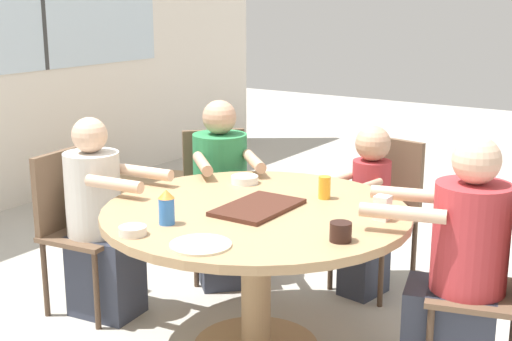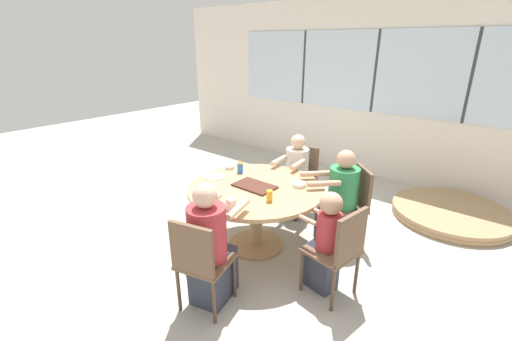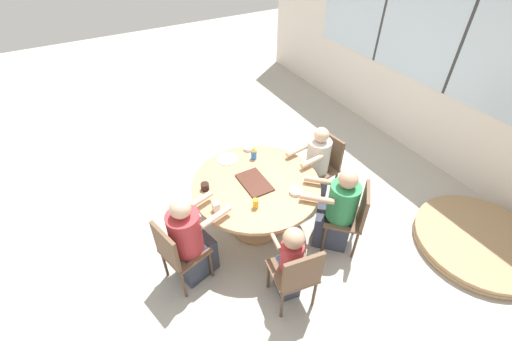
{
  "view_description": "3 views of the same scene",
  "coord_description": "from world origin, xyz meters",
  "px_view_note": "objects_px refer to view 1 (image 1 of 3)",
  "views": [
    {
      "loc": [
        -2.61,
        -1.72,
        1.67
      ],
      "look_at": [
        0.0,
        0.0,
        0.89
      ],
      "focal_mm": 50.0,
      "sensor_mm": 36.0,
      "label": 1
    },
    {
      "loc": [
        2.09,
        -2.51,
        2.13
      ],
      "look_at": [
        0.0,
        0.0,
        0.89
      ],
      "focal_mm": 24.0,
      "sensor_mm": 36.0,
      "label": 2
    },
    {
      "loc": [
        2.43,
        -1.36,
        3.22
      ],
      "look_at": [
        0.0,
        0.0,
        0.89
      ],
      "focal_mm": 24.0,
      "sensor_mm": 36.0,
      "label": 3
    }
  ],
  "objects_px": {
    "coffee_mug": "(341,232)",
    "person_woman_green_shirt": "(459,276)",
    "sippy_cup": "(167,207)",
    "chair_for_man_blue_shirt": "(217,189)",
    "chair_for_toddler": "(383,201)",
    "bowl_cereal": "(245,180)",
    "folded_table_stack": "(142,197)",
    "person_man_teal_shirt": "(100,228)",
    "chair_for_woman_green_shirt": "(501,277)",
    "juice_glass": "(324,188)",
    "chair_for_man_teal_shirt": "(75,217)",
    "person_toddler": "(368,215)",
    "bowl_white_shallow": "(133,231)",
    "milk_carton_small": "(382,208)",
    "person_man_blue_shirt": "(221,201)"
  },
  "relations": [
    {
      "from": "person_man_teal_shirt",
      "to": "bowl_white_shallow",
      "type": "xyz_separation_m",
      "value": [
        -0.48,
        -0.69,
        0.25
      ]
    },
    {
      "from": "bowl_cereal",
      "to": "folded_table_stack",
      "type": "height_order",
      "value": "bowl_cereal"
    },
    {
      "from": "juice_glass",
      "to": "person_woman_green_shirt",
      "type": "bearing_deg",
      "value": -96.54
    },
    {
      "from": "sippy_cup",
      "to": "juice_glass",
      "type": "height_order",
      "value": "sippy_cup"
    },
    {
      "from": "person_man_blue_shirt",
      "to": "coffee_mug",
      "type": "xyz_separation_m",
      "value": [
        -0.81,
        -1.18,
        0.27
      ]
    },
    {
      "from": "chair_for_toddler",
      "to": "bowl_cereal",
      "type": "xyz_separation_m",
      "value": [
        -0.73,
        0.47,
        0.22
      ]
    },
    {
      "from": "person_woman_green_shirt",
      "to": "person_man_teal_shirt",
      "type": "height_order",
      "value": "person_woman_green_shirt"
    },
    {
      "from": "chair_for_woman_green_shirt",
      "to": "juice_glass",
      "type": "distance_m",
      "value": 0.9
    },
    {
      "from": "bowl_white_shallow",
      "to": "folded_table_stack",
      "type": "distance_m",
      "value": 2.9
    },
    {
      "from": "person_woman_green_shirt",
      "to": "sippy_cup",
      "type": "xyz_separation_m",
      "value": [
        -0.64,
        1.08,
        0.29
      ]
    },
    {
      "from": "milk_carton_small",
      "to": "bowl_white_shallow",
      "type": "distance_m",
      "value": 1.07
    },
    {
      "from": "person_woman_green_shirt",
      "to": "person_man_teal_shirt",
      "type": "xyz_separation_m",
      "value": [
        -0.34,
        1.79,
        -0.02
      ]
    },
    {
      "from": "coffee_mug",
      "to": "person_woman_green_shirt",
      "type": "bearing_deg",
      "value": -40.66
    },
    {
      "from": "juice_glass",
      "to": "chair_for_man_blue_shirt",
      "type": "bearing_deg",
      "value": 66.05
    },
    {
      "from": "chair_for_man_teal_shirt",
      "to": "milk_carton_small",
      "type": "height_order",
      "value": "chair_for_man_teal_shirt"
    },
    {
      "from": "chair_for_man_blue_shirt",
      "to": "person_man_teal_shirt",
      "type": "distance_m",
      "value": 0.86
    },
    {
      "from": "person_woman_green_shirt",
      "to": "chair_for_woman_green_shirt",
      "type": "bearing_deg",
      "value": -90.0
    },
    {
      "from": "chair_for_woman_green_shirt",
      "to": "chair_for_man_blue_shirt",
      "type": "height_order",
      "value": "same"
    },
    {
      "from": "chair_for_woman_green_shirt",
      "to": "juice_glass",
      "type": "xyz_separation_m",
      "value": [
        0.04,
        0.86,
        0.25
      ]
    },
    {
      "from": "chair_for_man_blue_shirt",
      "to": "person_toddler",
      "type": "distance_m",
      "value": 0.94
    },
    {
      "from": "chair_for_toddler",
      "to": "coffee_mug",
      "type": "bearing_deg",
      "value": 114.9
    },
    {
      "from": "person_man_teal_shirt",
      "to": "chair_for_man_teal_shirt",
      "type": "bearing_deg",
      "value": -90.0
    },
    {
      "from": "coffee_mug",
      "to": "bowl_cereal",
      "type": "relative_size",
      "value": 0.68
    },
    {
      "from": "milk_carton_small",
      "to": "juice_glass",
      "type": "bearing_deg",
      "value": 67.34
    },
    {
      "from": "chair_for_toddler",
      "to": "milk_carton_small",
      "type": "xyz_separation_m",
      "value": [
        -0.9,
        -0.38,
        0.25
      ]
    },
    {
      "from": "chair_for_man_teal_shirt",
      "to": "sippy_cup",
      "type": "height_order",
      "value": "sippy_cup"
    },
    {
      "from": "chair_for_man_blue_shirt",
      "to": "coffee_mug",
      "type": "xyz_separation_m",
      "value": [
        -0.93,
        -1.3,
        0.24
      ]
    },
    {
      "from": "bowl_white_shallow",
      "to": "folded_table_stack",
      "type": "height_order",
      "value": "bowl_white_shallow"
    },
    {
      "from": "chair_for_man_teal_shirt",
      "to": "folded_table_stack",
      "type": "distance_m",
      "value": 1.98
    },
    {
      "from": "coffee_mug",
      "to": "sippy_cup",
      "type": "xyz_separation_m",
      "value": [
        -0.22,
        0.72,
        0.04
      ]
    },
    {
      "from": "chair_for_man_teal_shirt",
      "to": "person_man_blue_shirt",
      "type": "distance_m",
      "value": 0.86
    },
    {
      "from": "person_man_teal_shirt",
      "to": "coffee_mug",
      "type": "distance_m",
      "value": 1.46
    },
    {
      "from": "chair_for_man_teal_shirt",
      "to": "person_man_blue_shirt",
      "type": "bearing_deg",
      "value": 144.64
    },
    {
      "from": "chair_for_toddler",
      "to": "person_man_teal_shirt",
      "type": "bearing_deg",
      "value": 56.46
    },
    {
      "from": "chair_for_man_blue_shirt",
      "to": "person_toddler",
      "type": "height_order",
      "value": "person_toddler"
    },
    {
      "from": "person_man_blue_shirt",
      "to": "bowl_white_shallow",
      "type": "xyz_separation_m",
      "value": [
        -1.21,
        -0.44,
        0.25
      ]
    },
    {
      "from": "chair_for_woman_green_shirt",
      "to": "bowl_cereal",
      "type": "xyz_separation_m",
      "value": [
        0.06,
        1.34,
        0.22
      ]
    },
    {
      "from": "coffee_mug",
      "to": "sippy_cup",
      "type": "height_order",
      "value": "sippy_cup"
    },
    {
      "from": "folded_table_stack",
      "to": "person_woman_green_shirt",
      "type": "bearing_deg",
      "value": -113.06
    },
    {
      "from": "person_woman_green_shirt",
      "to": "person_man_teal_shirt",
      "type": "distance_m",
      "value": 1.82
    },
    {
      "from": "sippy_cup",
      "to": "person_man_teal_shirt",
      "type": "bearing_deg",
      "value": 67.78
    },
    {
      "from": "chair_for_woman_green_shirt",
      "to": "folded_table_stack",
      "type": "relative_size",
      "value": 0.61
    },
    {
      "from": "person_man_teal_shirt",
      "to": "coffee_mug",
      "type": "xyz_separation_m",
      "value": [
        -0.07,
        -1.43,
        0.27
      ]
    },
    {
      "from": "chair_for_man_teal_shirt",
      "to": "bowl_cereal",
      "type": "relative_size",
      "value": 6.14
    },
    {
      "from": "chair_for_man_teal_shirt",
      "to": "bowl_cereal",
      "type": "xyz_separation_m",
      "value": [
        0.46,
        -0.78,
        0.22
      ]
    },
    {
      "from": "bowl_white_shallow",
      "to": "bowl_cereal",
      "type": "bearing_deg",
      "value": 4.78
    },
    {
      "from": "person_toddler",
      "to": "juice_glass",
      "type": "distance_m",
      "value": 0.67
    },
    {
      "from": "chair_for_man_blue_shirt",
      "to": "folded_table_stack",
      "type": "height_order",
      "value": "chair_for_man_blue_shirt"
    },
    {
      "from": "sippy_cup",
      "to": "chair_for_man_blue_shirt",
      "type": "bearing_deg",
      "value": 27.18
    },
    {
      "from": "sippy_cup",
      "to": "bowl_cereal",
      "type": "distance_m",
      "value": 0.75
    }
  ]
}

